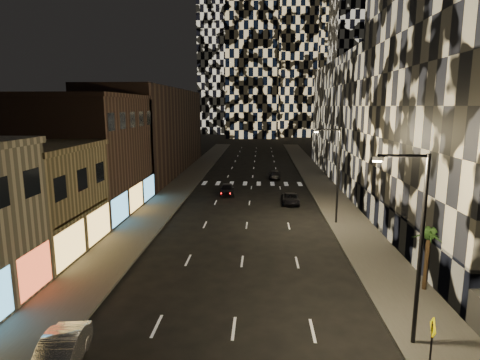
# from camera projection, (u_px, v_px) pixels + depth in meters

# --- Properties ---
(sidewalk_left) EXTENTS (4.00, 120.00, 0.15)m
(sidewalk_left) POSITION_uv_depth(u_px,v_px,m) (184.00, 182.00, 59.29)
(sidewalk_left) COLOR #47443F
(sidewalk_left) RESTS_ON ground
(sidewalk_right) EXTENTS (4.00, 120.00, 0.15)m
(sidewalk_right) POSITION_uv_depth(u_px,v_px,m) (321.00, 184.00, 58.25)
(sidewalk_right) COLOR #47443F
(sidewalk_right) RESTS_ON ground
(curb_left) EXTENTS (0.20, 120.00, 0.15)m
(curb_left) POSITION_uv_depth(u_px,v_px,m) (198.00, 182.00, 59.18)
(curb_left) COLOR #4C4C47
(curb_left) RESTS_ON ground
(curb_right) EXTENTS (0.20, 120.00, 0.15)m
(curb_right) POSITION_uv_depth(u_px,v_px,m) (306.00, 184.00, 58.36)
(curb_right) COLOR #4C4C47
(curb_right) RESTS_ON ground
(retail_tan) EXTENTS (10.00, 10.00, 8.00)m
(retail_tan) POSITION_uv_depth(u_px,v_px,m) (20.00, 202.00, 30.46)
(retail_tan) COLOR #867650
(retail_tan) RESTS_ON ground
(retail_brown) EXTENTS (10.00, 15.00, 12.00)m
(retail_brown) POSITION_uv_depth(u_px,v_px,m) (88.00, 156.00, 42.37)
(retail_brown) COLOR #452F27
(retail_brown) RESTS_ON ground
(retail_filler_left) EXTENTS (10.00, 40.00, 14.00)m
(retail_filler_left) POSITION_uv_depth(u_px,v_px,m) (154.00, 131.00, 68.21)
(retail_filler_left) COLOR #452F27
(retail_filler_left) RESTS_ON ground
(midrise_base) EXTENTS (0.60, 25.00, 3.00)m
(midrise_base) POSITION_uv_depth(u_px,v_px,m) (394.00, 226.00, 32.83)
(midrise_base) COLOR #383838
(midrise_base) RESTS_ON ground
(midrise_filler_right) EXTENTS (16.00, 40.00, 18.00)m
(midrise_filler_right) POSITION_uv_depth(u_px,v_px,m) (380.00, 120.00, 62.98)
(midrise_filler_right) COLOR #232326
(midrise_filler_right) RESTS_ON ground
(tower_center_low) EXTENTS (18.00, 18.00, 95.00)m
(tower_center_low) POSITION_uv_depth(u_px,v_px,m) (253.00, 0.00, 138.64)
(tower_center_low) COLOR black
(tower_center_low) RESTS_ON ground
(streetlight_near) EXTENTS (2.55, 0.25, 9.00)m
(streetlight_near) POSITION_uv_depth(u_px,v_px,m) (416.00, 237.00, 18.10)
(streetlight_near) COLOR black
(streetlight_near) RESTS_ON sidewalk_right
(streetlight_far) EXTENTS (2.55, 0.25, 9.00)m
(streetlight_far) POSITION_uv_depth(u_px,v_px,m) (336.00, 169.00, 37.74)
(streetlight_far) COLOR black
(streetlight_far) RESTS_ON sidewalk_right
(car_silver_parked) EXTENTS (2.18, 4.69, 1.49)m
(car_silver_parked) POSITION_uv_depth(u_px,v_px,m) (59.00, 355.00, 17.07)
(car_silver_parked) COLOR #A5A5AA
(car_silver_parked) RESTS_ON ground
(car_dark_midlane) EXTENTS (2.06, 4.42, 1.46)m
(car_dark_midlane) POSITION_uv_depth(u_px,v_px,m) (227.00, 189.00, 51.14)
(car_dark_midlane) COLOR black
(car_dark_midlane) RESTS_ON ground
(car_dark_oncoming) EXTENTS (1.80, 4.29, 1.24)m
(car_dark_oncoming) POSITION_uv_depth(u_px,v_px,m) (275.00, 175.00, 62.84)
(car_dark_oncoming) COLOR black
(car_dark_oncoming) RESTS_ON ground
(car_dark_rightlane) EXTENTS (2.02, 4.27, 1.18)m
(car_dark_rightlane) POSITION_uv_depth(u_px,v_px,m) (290.00, 199.00, 46.50)
(car_dark_rightlane) COLOR black
(car_dark_rightlane) RESTS_ON ground
(ped_sign) EXTENTS (0.23, 0.89, 2.70)m
(ped_sign) POSITION_uv_depth(u_px,v_px,m) (432.00, 337.00, 16.22)
(ped_sign) COLOR black
(ped_sign) RESTS_ON sidewalk_right
(palm_tree) EXTENTS (1.96, 2.00, 3.91)m
(palm_tree) POSITION_uv_depth(u_px,v_px,m) (428.00, 239.00, 23.98)
(palm_tree) COLOR #47331E
(palm_tree) RESTS_ON sidewalk_right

